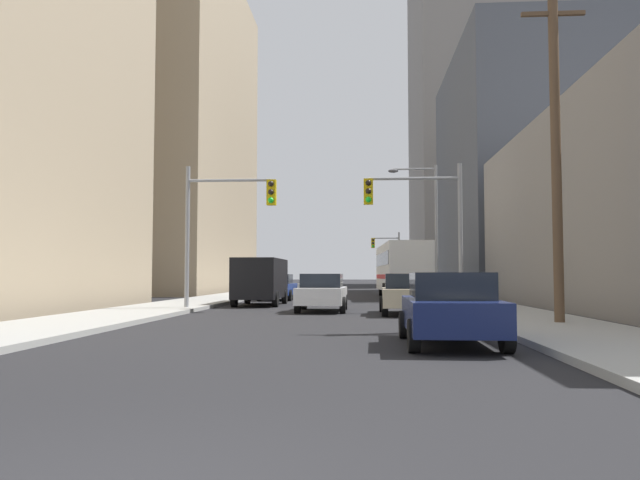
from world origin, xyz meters
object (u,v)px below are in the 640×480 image
(cargo_van_black, at_px, (261,279))
(city_bus, at_px, (401,268))
(sedan_white, at_px, (322,292))
(sedan_beige, at_px, (407,294))
(sedan_navy, at_px, (450,308))
(traffic_signal_near_left, at_px, (226,213))
(traffic_signal_near_right, at_px, (418,211))
(sedan_blue, at_px, (278,287))
(traffic_signal_far_right, at_px, (387,251))

(cargo_van_black, bearing_deg, city_bus, 53.37)
(cargo_van_black, relative_size, sedan_white, 1.23)
(cargo_van_black, relative_size, sedan_beige, 1.23)
(city_bus, xyz_separation_m, sedan_navy, (-0.71, -26.64, -1.16))
(sedan_navy, relative_size, traffic_signal_near_left, 0.71)
(city_bus, bearing_deg, traffic_signal_near_left, -118.99)
(city_bus, relative_size, traffic_signal_near_right, 1.93)
(sedan_white, relative_size, sedan_beige, 1.00)
(cargo_van_black, height_order, traffic_signal_near_left, traffic_signal_near_left)
(sedan_beige, bearing_deg, traffic_signal_near_right, 70.73)
(cargo_van_black, height_order, sedan_blue, cargo_van_black)
(traffic_signal_near_right, xyz_separation_m, traffic_signal_far_right, (0.44, 40.52, -0.05))
(sedan_blue, bearing_deg, city_bus, 27.32)
(traffic_signal_near_left, bearing_deg, cargo_van_black, 81.46)
(cargo_van_black, bearing_deg, sedan_beige, -44.41)
(sedan_blue, xyz_separation_m, traffic_signal_far_right, (7.65, 29.65, 3.23))
(city_bus, xyz_separation_m, traffic_signal_near_left, (-8.16, -14.73, 2.11))
(sedan_beige, height_order, sedan_blue, same)
(sedan_navy, distance_m, traffic_signal_far_right, 52.54)
(sedan_blue, bearing_deg, sedan_beige, -62.37)
(sedan_white, height_order, traffic_signal_near_right, traffic_signal_near_right)
(sedan_beige, height_order, traffic_signal_near_left, traffic_signal_near_left)
(city_bus, relative_size, sedan_white, 2.73)
(sedan_white, relative_size, traffic_signal_near_left, 0.71)
(cargo_van_black, bearing_deg, sedan_white, -55.73)
(sedan_beige, distance_m, sedan_blue, 14.24)
(sedan_navy, relative_size, traffic_signal_near_right, 0.71)
(traffic_signal_near_left, xyz_separation_m, traffic_signal_near_right, (7.90, 0.00, 0.01))
(sedan_white, bearing_deg, traffic_signal_near_right, 2.31)
(cargo_van_black, xyz_separation_m, traffic_signal_near_right, (7.19, -4.70, 2.76))
(city_bus, bearing_deg, sedan_navy, -91.53)
(sedan_beige, xyz_separation_m, traffic_signal_near_left, (-7.29, 1.74, 3.27))
(city_bus, relative_size, sedan_beige, 2.73)
(traffic_signal_near_right, bearing_deg, traffic_signal_far_right, 89.38)
(city_bus, xyz_separation_m, cargo_van_black, (-7.46, -10.03, -0.64))
(traffic_signal_near_right, bearing_deg, traffic_signal_near_left, -180.00)
(traffic_signal_near_left, relative_size, traffic_signal_near_right, 1.00)
(sedan_white, xyz_separation_m, traffic_signal_far_right, (4.32, 40.68, 3.23))
(city_bus, height_order, sedan_navy, city_bus)
(city_bus, xyz_separation_m, sedan_beige, (-0.88, -16.48, -1.16))
(cargo_van_black, distance_m, sedan_white, 5.90)
(traffic_signal_near_right, bearing_deg, city_bus, 88.95)
(traffic_signal_near_left, bearing_deg, sedan_beige, -13.47)
(traffic_signal_near_right, bearing_deg, sedan_blue, 123.57)
(cargo_van_black, relative_size, traffic_signal_near_left, 0.87)
(sedan_beige, bearing_deg, cargo_van_black, 135.59)
(sedan_beige, bearing_deg, city_bus, 86.95)
(sedan_white, height_order, traffic_signal_far_right, traffic_signal_far_right)
(sedan_blue, bearing_deg, traffic_signal_near_left, -93.60)
(traffic_signal_near_left, bearing_deg, sedan_blue, 86.40)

